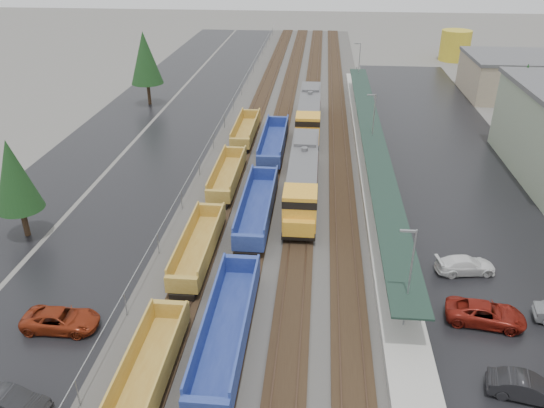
{
  "coord_description": "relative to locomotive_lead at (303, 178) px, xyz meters",
  "views": [
    {
      "loc": [
        3.32,
        -8.36,
        24.07
      ],
      "look_at": [
        -0.6,
        34.15,
        2.0
      ],
      "focal_mm": 35.0,
      "sensor_mm": 36.0,
      "label": 1
    }
  ],
  "objects": [
    {
      "name": "west_parking_lot",
      "position": [
        -17.0,
        20.75,
        -2.35
      ],
      "size": [
        10.0,
        160.0,
        0.02
      ],
      "primitive_type": "cube",
      "color": "black",
      "rests_on": "ground"
    },
    {
      "name": "parked_car_east_a",
      "position": [
        13.88,
        -24.19,
        -1.64
      ],
      "size": [
        2.36,
        4.59,
        1.44
      ],
      "primitive_type": "imported",
      "rotation": [
        0.0,
        0.0,
        1.37
      ],
      "color": "black",
      "rests_on": "ground"
    },
    {
      "name": "parked_car_east_c",
      "position": [
        13.29,
        -11.59,
        -1.69
      ],
      "size": [
        2.61,
        4.91,
        1.36
      ],
      "primitive_type": "imported",
      "rotation": [
        0.0,
        0.0,
        1.73
      ],
      "color": "white",
      "rests_on": "ground"
    },
    {
      "name": "locomotive_trail",
      "position": [
        0.0,
        21.0,
        0.0
      ],
      "size": [
        2.96,
        19.54,
        4.42
      ],
      "color": "black",
      "rests_on": "ground"
    },
    {
      "name": "tree_west_far",
      "position": [
        -25.0,
        30.75,
        4.76
      ],
      "size": [
        4.84,
        4.84,
        11.0
      ],
      "color": "#332316",
      "rests_on": "ground"
    },
    {
      "name": "chainlink_fence",
      "position": [
        -11.5,
        19.19,
        -0.75
      ],
      "size": [
        0.08,
        160.04,
        2.02
      ],
      "color": "gray",
      "rests_on": "ground"
    },
    {
      "name": "parked_car_west_b",
      "position": [
        -15.14,
        -28.01,
        -1.63
      ],
      "size": [
        2.06,
        4.58,
        1.46
      ],
      "primitive_type": "imported",
      "rotation": [
        0.0,
        0.0,
        1.45
      ],
      "color": "black",
      "rests_on": "ground"
    },
    {
      "name": "well_string_yellow",
      "position": [
        -8.0,
        -18.66,
        -1.26
      ],
      "size": [
        2.46,
        83.27,
        2.18
      ],
      "color": "#A57B2D",
      "rests_on": "ground"
    },
    {
      "name": "parked_car_east_b",
      "position": [
        13.26,
        -17.63,
        -1.62
      ],
      "size": [
        3.21,
        5.62,
        1.48
      ],
      "primitive_type": "imported",
      "rotation": [
        0.0,
        0.0,
        1.42
      ],
      "color": "maroon",
      "rests_on": "ground"
    },
    {
      "name": "parked_car_west_c",
      "position": [
        -15.46,
        -20.9,
        -1.65
      ],
      "size": [
        2.4,
        5.14,
        1.42
      ],
      "primitive_type": "imported",
      "rotation": [
        0.0,
        0.0,
        1.58
      ],
      "color": "maroon",
      "rests_on": "ground"
    },
    {
      "name": "station_platform",
      "position": [
        7.5,
        10.76,
        -1.63
      ],
      "size": [
        3.0,
        80.0,
        8.0
      ],
      "color": "#9E9B93",
      "rests_on": "ground"
    },
    {
      "name": "tree_east",
      "position": [
        26.0,
        18.75,
        4.11
      ],
      "size": [
        4.4,
        4.4,
        10.0
      ],
      "color": "#332316",
      "rests_on": "ground"
    },
    {
      "name": "tree_west_near",
      "position": [
        -24.0,
        -9.25,
        3.46
      ],
      "size": [
        3.96,
        3.96,
        9.0
      ],
      "color": "#332316",
      "rests_on": "ground"
    },
    {
      "name": "well_string_blue",
      "position": [
        -4.0,
        -21.31,
        -1.17
      ],
      "size": [
        2.71,
        82.13,
        2.4
      ],
      "color": "navy",
      "rests_on": "ground"
    },
    {
      "name": "distant_hills",
      "position": [
        42.79,
        171.44,
        -2.36
      ],
      "size": [
        301.0,
        140.0,
        25.2
      ],
      "color": "#52614B",
      "rests_on": "ground"
    },
    {
      "name": "east_commuter_lot",
      "position": [
        17.0,
        10.75,
        -2.35
      ],
      "size": [
        16.0,
        100.0,
        0.02
      ],
      "primitive_type": "cube",
      "color": "black",
      "rests_on": "ground"
    },
    {
      "name": "west_road",
      "position": [
        -27.0,
        20.75,
        -2.35
      ],
      "size": [
        9.0,
        160.0,
        0.02
      ],
      "primitive_type": "cube",
      "color": "black",
      "rests_on": "ground"
    },
    {
      "name": "ballast_strip",
      "position": [
        -2.0,
        20.75,
        -2.32
      ],
      "size": [
        20.0,
        160.0,
        0.08
      ],
      "primitive_type": "cube",
      "color": "#302D2B",
      "rests_on": "ground"
    },
    {
      "name": "storage_tank",
      "position": [
        28.63,
        67.24,
        0.67
      ],
      "size": [
        6.06,
        6.06,
        6.06
      ],
      "primitive_type": "cylinder",
      "color": "gold",
      "rests_on": "ground"
    },
    {
      "name": "trackbed",
      "position": [
        -2.0,
        20.75,
        -2.21
      ],
      "size": [
        14.6,
        160.0,
        0.22
      ],
      "color": "black",
      "rests_on": "ground"
    },
    {
      "name": "locomotive_lead",
      "position": [
        0.0,
        0.0,
        0.0
      ],
      "size": [
        2.96,
        19.54,
        4.42
      ],
      "color": "black",
      "rests_on": "ground"
    }
  ]
}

